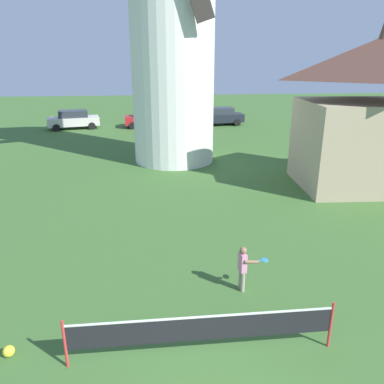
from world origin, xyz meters
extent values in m
cylinder|color=white|center=(0.59, 18.44, 6.41)|extent=(4.59, 4.59, 12.82)
cylinder|color=red|center=(-2.55, 2.42, 0.55)|extent=(0.06, 0.06, 1.10)
cylinder|color=red|center=(2.90, 2.42, 0.55)|extent=(0.06, 0.06, 1.10)
cube|color=black|center=(0.18, 2.42, 0.68)|extent=(5.41, 0.01, 0.55)
cube|color=white|center=(0.18, 2.42, 0.97)|extent=(5.41, 0.02, 0.04)
cylinder|color=#9E937F|center=(1.52, 4.77, 0.29)|extent=(0.11, 0.11, 0.57)
cylinder|color=#9E937F|center=(1.54, 4.63, 0.29)|extent=(0.11, 0.11, 0.57)
cube|color=pink|center=(1.53, 4.70, 0.83)|extent=(0.20, 0.30, 0.51)
sphere|color=#89664C|center=(1.53, 4.70, 1.17)|extent=(0.19, 0.19, 0.19)
cylinder|color=#89664C|center=(1.50, 4.87, 0.81)|extent=(0.08, 0.08, 0.38)
cylinder|color=#89664C|center=(1.73, 4.57, 0.90)|extent=(0.40, 0.14, 0.15)
cylinder|color=#338CCC|center=(1.88, 4.59, 0.90)|extent=(0.22, 0.06, 0.04)
ellipsoid|color=#338CCC|center=(2.09, 4.63, 0.90)|extent=(0.22, 0.27, 0.03)
sphere|color=yellow|center=(-3.81, 2.84, 0.12)|extent=(0.24, 0.24, 0.24)
cube|color=silver|center=(-7.34, 30.02, 0.65)|extent=(4.51, 2.56, 0.70)
cube|color=#2D333D|center=(-7.34, 30.02, 1.28)|extent=(2.64, 1.97, 0.56)
cylinder|color=black|center=(-6.11, 31.16, 0.30)|extent=(0.62, 0.30, 0.60)
cylinder|color=black|center=(-5.75, 29.50, 0.30)|extent=(0.62, 0.30, 0.60)
cylinder|color=black|center=(-8.93, 30.55, 0.30)|extent=(0.62, 0.30, 0.60)
cylinder|color=black|center=(-8.57, 28.88, 0.30)|extent=(0.62, 0.30, 0.60)
cube|color=red|center=(-1.03, 30.15, 0.65)|extent=(3.96, 1.91, 0.70)
cube|color=#2D333D|center=(-1.03, 30.15, 1.28)|extent=(2.25, 1.61, 0.56)
cylinder|color=black|center=(0.24, 31.07, 0.30)|extent=(0.61, 0.21, 0.60)
cylinder|color=black|center=(0.33, 29.38, 0.30)|extent=(0.61, 0.21, 0.60)
cylinder|color=black|center=(-2.39, 30.93, 0.30)|extent=(0.61, 0.21, 0.60)
cylinder|color=black|center=(-2.30, 29.23, 0.30)|extent=(0.61, 0.21, 0.60)
cube|color=#1E232D|center=(5.43, 30.60, 0.65)|extent=(4.40, 2.14, 0.70)
cube|color=#2D333D|center=(5.43, 30.60, 1.28)|extent=(2.52, 1.74, 0.56)
cylinder|color=black|center=(6.78, 31.60, 0.30)|extent=(0.62, 0.24, 0.60)
cylinder|color=black|center=(6.96, 29.91, 0.30)|extent=(0.62, 0.24, 0.60)
cylinder|color=black|center=(3.91, 31.30, 0.30)|extent=(0.62, 0.24, 0.60)
cylinder|color=black|center=(4.08, 29.61, 0.30)|extent=(0.62, 0.24, 0.60)
cube|color=tan|center=(9.27, 12.73, 2.00)|extent=(6.24, 4.74, 4.00)
pyramid|color=brown|center=(9.27, 12.73, 5.80)|extent=(6.55, 4.97, 1.80)
cone|color=brown|center=(9.27, 12.73, 6.70)|extent=(0.70, 0.70, 1.80)
camera|label=1|loc=(-0.71, -3.92, 5.88)|focal=35.93mm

